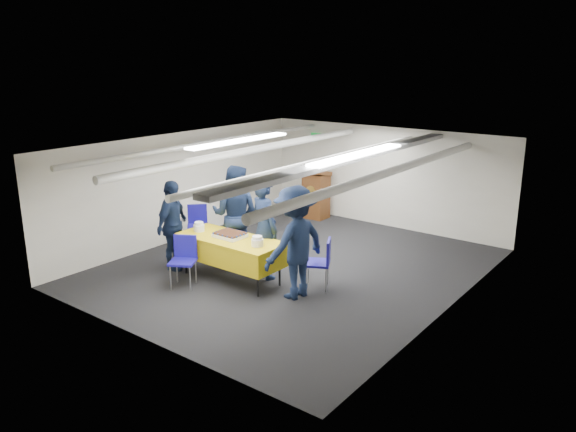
% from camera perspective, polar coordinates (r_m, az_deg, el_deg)
% --- Properties ---
extents(ground, '(7.00, 7.00, 0.00)m').
position_cam_1_polar(ground, '(10.58, 0.60, -5.23)').
color(ground, black).
rests_on(ground, ground).
extents(room_shell, '(6.00, 7.00, 2.30)m').
position_cam_1_polar(room_shell, '(10.34, 2.39, 4.73)').
color(room_shell, silver).
rests_on(room_shell, ground).
extents(serving_table, '(1.96, 0.82, 0.77)m').
position_cam_1_polar(serving_table, '(9.89, -5.83, -3.39)').
color(serving_table, black).
rests_on(serving_table, ground).
extents(sheet_cake, '(0.52, 0.40, 0.09)m').
position_cam_1_polar(sheet_cake, '(9.86, -5.92, -1.90)').
color(sheet_cake, white).
rests_on(sheet_cake, serving_table).
extents(plate_stack_left, '(0.20, 0.20, 0.17)m').
position_cam_1_polar(plate_stack_left, '(10.26, -9.04, -1.11)').
color(plate_stack_left, white).
rests_on(plate_stack_left, serving_table).
extents(plate_stack_right, '(0.20, 0.20, 0.17)m').
position_cam_1_polar(plate_stack_right, '(9.35, -3.13, -2.60)').
color(plate_stack_right, white).
rests_on(plate_stack_right, serving_table).
extents(podium, '(0.62, 0.53, 1.25)m').
position_cam_1_polar(podium, '(13.66, 2.86, 2.31)').
color(podium, brown).
rests_on(podium, ground).
extents(chair_near, '(0.57, 0.57, 0.87)m').
position_cam_1_polar(chair_near, '(9.78, -10.52, -3.97)').
color(chair_near, gray).
rests_on(chair_near, ground).
extents(chair_right, '(0.57, 0.57, 0.87)m').
position_cam_1_polar(chair_right, '(9.49, 3.50, -4.35)').
color(chair_right, gray).
rests_on(chair_right, ground).
extents(chair_left, '(0.59, 0.59, 0.87)m').
position_cam_1_polar(chair_left, '(11.75, -9.17, -0.54)').
color(chair_left, gray).
rests_on(chair_left, ground).
extents(sailor_a, '(0.77, 0.63, 1.81)m').
position_cam_1_polar(sailor_a, '(9.87, -2.40, -1.25)').
color(sailor_a, black).
rests_on(sailor_a, ground).
extents(sailor_b, '(1.13, 1.03, 1.89)m').
position_cam_1_polar(sailor_b, '(10.60, -5.40, 0.12)').
color(sailor_b, black).
rests_on(sailor_b, ground).
extents(sailor_c, '(0.73, 1.06, 1.67)m').
position_cam_1_polar(sailor_c, '(10.49, -11.66, -0.93)').
color(sailor_c, black).
rests_on(sailor_c, ground).
extents(sailor_d, '(0.87, 1.30, 1.86)m').
position_cam_1_polar(sailor_d, '(9.03, 0.73, -2.71)').
color(sailor_d, black).
rests_on(sailor_d, ground).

